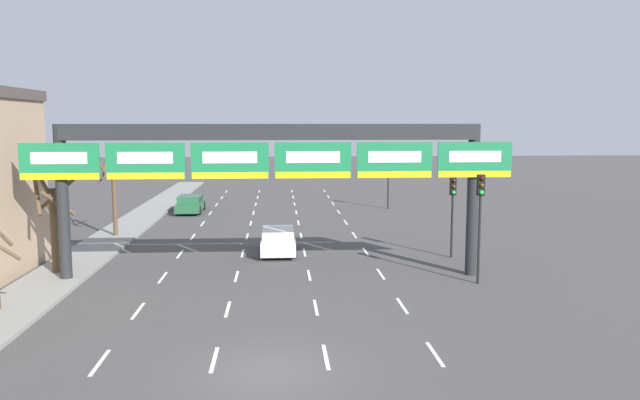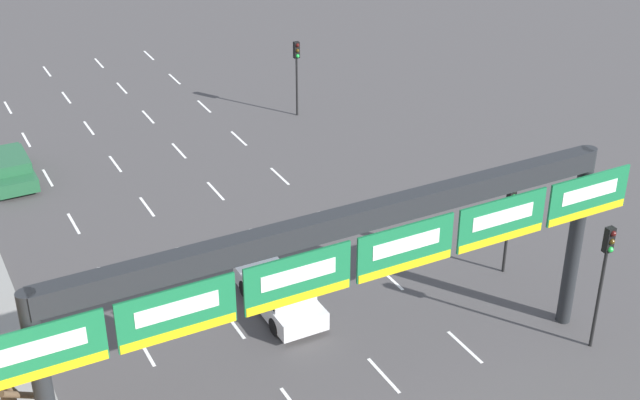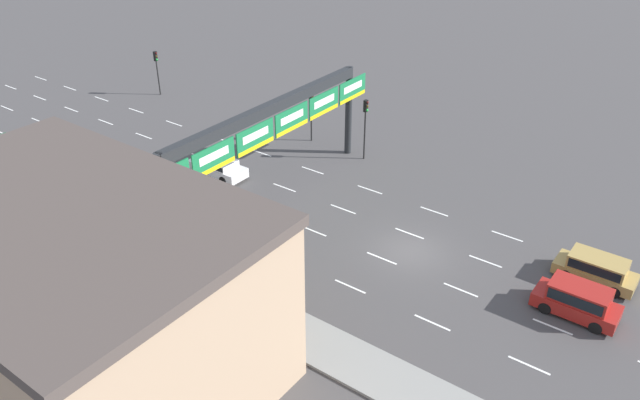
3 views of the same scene
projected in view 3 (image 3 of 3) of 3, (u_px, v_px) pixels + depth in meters
The scene contains 16 objects.
ground_plane at pixel (411, 251), 36.98m from camera, with size 220.00×220.00×0.00m, color #474444.
sidewalk_left at pixel (313, 341), 30.20m from camera, with size 2.80×110.00×0.15m.
lane_dashes at pixel (242, 187), 43.91m from camera, with size 10.02×67.00×0.01m.
sign_gantry at pixel (271, 124), 39.69m from camera, with size 21.32×0.70×6.87m.
building_near at pixel (72, 294), 26.72m from camera, with size 11.46×16.97×8.49m.
car_green at pixel (12, 145), 48.26m from camera, with size 1.85×4.69×1.34m.
suv_gold at pixel (596, 268), 34.03m from camera, with size 1.82×4.25×1.57m.
car_white at pixel (218, 167), 45.00m from camera, with size 1.83×4.49×1.35m.
suv_red at pixel (578, 299), 31.56m from camera, with size 1.84×4.19×1.76m.
traffic_light_near_gantry at pixel (311, 106), 49.23m from camera, with size 0.30×0.35×4.14m.
traffic_light_mid_block at pixel (366, 118), 46.12m from camera, with size 0.30×0.35×4.74m.
traffic_light_far_end at pixel (157, 64), 58.46m from camera, with size 0.30×0.35×4.21m.
tree_bare_closest at pixel (288, 281), 29.59m from camera, with size 1.34×1.43×5.21m.
tree_bare_second at pixel (48, 170), 39.59m from camera, with size 1.17×2.00×5.37m.
tree_bare_third at pixel (217, 266), 31.91m from camera, with size 2.00×1.36×4.45m.
tree_bare_furthest at pixel (142, 224), 34.86m from camera, with size 2.05×1.97×4.58m.
Camera 3 is at (-27.80, -13.75, 21.06)m, focal length 35.00 mm.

